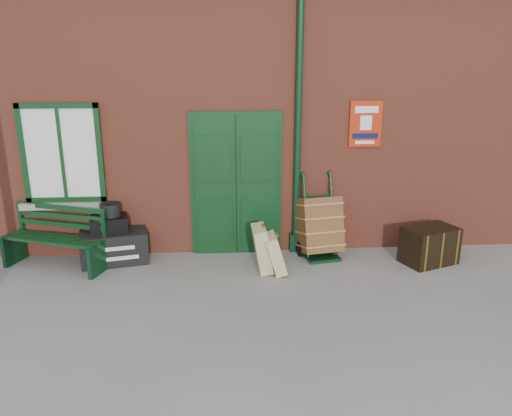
{
  "coord_description": "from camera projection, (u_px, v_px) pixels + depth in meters",
  "views": [
    {
      "loc": [
        -0.5,
        -6.09,
        3.03
      ],
      "look_at": [
        -0.05,
        0.6,
        1.0
      ],
      "focal_mm": 35.0,
      "sensor_mm": 36.0,
      "label": 1
    }
  ],
  "objects": [
    {
      "name": "hatbox",
      "position": [
        110.0,
        210.0,
        7.5
      ],
      "size": [
        0.35,
        0.35,
        0.2
      ],
      "primitive_type": "cylinder",
      "rotation": [
        0.0,
        0.0,
        0.22
      ],
      "color": "black",
      "rests_on": "strongbox"
    },
    {
      "name": "ground",
      "position": [
        262.0,
        292.0,
        6.73
      ],
      "size": [
        80.0,
        80.0,
        0.0
      ],
      "primitive_type": "plane",
      "color": "gray",
      "rests_on": "ground"
    },
    {
      "name": "suitcase_back",
      "position": [
        262.0,
        248.0,
        7.31
      ],
      "size": [
        0.31,
        0.49,
        0.69
      ],
      "primitive_type": "cube",
      "rotation": [
        0.0,
        -0.16,
        0.04
      ],
      "color": "tan",
      "rests_on": "ground"
    },
    {
      "name": "station_building",
      "position": [
        248.0,
        105.0,
        9.44
      ],
      "size": [
        10.3,
        4.3,
        4.36
      ],
      "color": "#984531",
      "rests_on": "ground"
    },
    {
      "name": "dark_trunk",
      "position": [
        429.0,
        245.0,
        7.6
      ],
      "size": [
        0.92,
        0.76,
        0.57
      ],
      "primitive_type": "cube",
      "rotation": [
        0.0,
        0.0,
        0.37
      ],
      "color": "black",
      "rests_on": "ground"
    },
    {
      "name": "porter_trolley",
      "position": [
        319.0,
        226.0,
        7.82
      ],
      "size": [
        0.73,
        0.78,
        1.29
      ],
      "rotation": [
        0.0,
        0.0,
        0.18
      ],
      "color": "#0C321A",
      "rests_on": "ground"
    },
    {
      "name": "houdini_trunk",
      "position": [
        114.0,
        247.0,
        7.64
      ],
      "size": [
        1.08,
        0.74,
        0.49
      ],
      "primitive_type": "cube",
      "rotation": [
        0.0,
        0.0,
        0.22
      ],
      "color": "black",
      "rests_on": "ground"
    },
    {
      "name": "suitcase_front",
      "position": [
        275.0,
        254.0,
        7.24
      ],
      "size": [
        0.34,
        0.44,
        0.6
      ],
      "primitive_type": "cube",
      "rotation": [
        0.0,
        -0.29,
        0.04
      ],
      "color": "tan",
      "rests_on": "ground"
    },
    {
      "name": "strongbox",
      "position": [
        109.0,
        224.0,
        7.53
      ],
      "size": [
        0.61,
        0.5,
        0.25
      ],
      "primitive_type": "cube",
      "rotation": [
        0.0,
        0.0,
        0.22
      ],
      "color": "black",
      "rests_on": "houdini_trunk"
    },
    {
      "name": "bench",
      "position": [
        56.0,
        236.0,
        7.42
      ],
      "size": [
        1.61,
        0.99,
        0.95
      ],
      "rotation": [
        0.0,
        0.0,
        -0.36
      ],
      "color": "black",
      "rests_on": "ground"
    }
  ]
}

